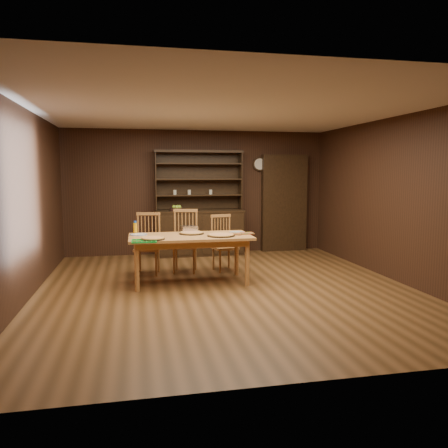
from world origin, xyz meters
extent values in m
plane|color=brown|center=(0.00, 0.00, 0.00)|extent=(6.00, 6.00, 0.00)
plane|color=silver|center=(0.00, 0.00, 2.60)|extent=(6.00, 6.00, 0.00)
plane|color=#311B0F|center=(0.00, 3.00, 1.30)|extent=(5.50, 0.00, 5.50)
plane|color=#311B0F|center=(0.00, -3.00, 1.30)|extent=(5.50, 0.00, 5.50)
plane|color=#311B0F|center=(-2.75, 0.00, 1.30)|extent=(0.00, 6.00, 6.00)
plane|color=#311B0F|center=(2.75, 0.00, 1.30)|extent=(0.00, 6.00, 6.00)
cube|color=black|center=(0.00, 2.74, 0.45)|extent=(1.80, 0.50, 0.90)
cube|color=black|center=(0.00, 2.74, 0.92)|extent=(1.84, 0.52, 0.04)
cube|color=black|center=(0.00, 2.97, 1.55)|extent=(1.80, 0.02, 1.20)
cube|color=black|center=(-0.89, 2.82, 1.55)|extent=(0.02, 0.32, 1.20)
cube|color=black|center=(0.89, 2.82, 1.55)|extent=(0.02, 0.32, 1.20)
cube|color=black|center=(0.00, 2.82, 2.15)|extent=(1.84, 0.34, 0.05)
cylinder|color=#B5B099|center=(-0.50, 2.82, 1.31)|extent=(0.07, 0.07, 0.10)
cylinder|color=#B5B099|center=(-0.20, 2.82, 1.31)|extent=(0.07, 0.07, 0.10)
cube|color=black|center=(1.90, 2.90, 1.05)|extent=(1.00, 0.18, 2.10)
cylinder|color=black|center=(1.35, 2.96, 1.90)|extent=(0.30, 0.04, 0.30)
cylinder|color=beige|center=(1.35, 2.94, 1.90)|extent=(0.24, 0.01, 0.24)
cube|color=#C77F45|center=(-0.48, 0.46, 0.73)|extent=(1.87, 0.94, 0.04)
cylinder|color=#C77F45|center=(-1.30, 0.10, 0.35)|extent=(0.07, 0.07, 0.71)
cylinder|color=#C77F45|center=(-1.30, 0.81, 0.35)|extent=(0.07, 0.07, 0.71)
cylinder|color=#C77F45|center=(0.35, 0.10, 0.35)|extent=(0.07, 0.07, 0.71)
cylinder|color=#C77F45|center=(0.35, 0.81, 0.35)|extent=(0.07, 0.07, 0.71)
cube|color=#B06B3C|center=(-1.12, 1.16, 0.44)|extent=(0.49, 0.48, 0.04)
cylinder|color=#B06B3C|center=(-1.31, 1.04, 0.21)|extent=(0.04, 0.04, 0.42)
cylinder|color=#B06B3C|center=(-1.25, 1.34, 0.21)|extent=(0.04, 0.04, 0.42)
cylinder|color=#B06B3C|center=(-0.99, 0.99, 0.21)|extent=(0.04, 0.04, 0.42)
cylinder|color=#B06B3C|center=(-0.93, 1.29, 0.21)|extent=(0.04, 0.04, 0.42)
cube|color=#B06B3C|center=(-1.09, 1.33, 1.02)|extent=(0.41, 0.11, 0.05)
cube|color=#B06B3C|center=(-0.48, 1.20, 0.46)|extent=(0.53, 0.51, 0.04)
cylinder|color=#B06B3C|center=(-0.68, 1.08, 0.22)|extent=(0.04, 0.04, 0.44)
cylinder|color=#B06B3C|center=(-0.61, 1.39, 0.22)|extent=(0.04, 0.04, 0.44)
cylinder|color=#B06B3C|center=(-0.35, 1.01, 0.22)|extent=(0.04, 0.04, 0.44)
cylinder|color=#B06B3C|center=(-0.28, 1.32, 0.22)|extent=(0.04, 0.04, 0.44)
cube|color=#B06B3C|center=(-0.44, 1.38, 1.06)|extent=(0.42, 0.13, 0.05)
cube|color=#B06B3C|center=(0.22, 1.19, 0.41)|extent=(0.48, 0.47, 0.04)
cylinder|color=#B06B3C|center=(0.10, 1.01, 0.20)|extent=(0.03, 0.03, 0.39)
cylinder|color=#B06B3C|center=(0.03, 1.29, 0.20)|extent=(0.03, 0.03, 0.39)
cylinder|color=#B06B3C|center=(0.40, 1.08, 0.20)|extent=(0.03, 0.03, 0.39)
cylinder|color=#B06B3C|center=(0.33, 1.36, 0.20)|extent=(0.03, 0.03, 0.39)
cube|color=#B06B3C|center=(0.18, 1.34, 0.96)|extent=(0.38, 0.12, 0.05)
cylinder|color=black|center=(-1.06, 0.15, 0.76)|extent=(0.35, 0.35, 0.01)
cylinder|color=tan|center=(-1.06, 0.15, 0.77)|extent=(0.32, 0.32, 0.02)
torus|color=#BD8143|center=(-1.06, 0.15, 0.77)|extent=(0.33, 0.33, 0.03)
cylinder|color=black|center=(-0.02, 0.28, 0.76)|extent=(0.42, 0.42, 0.01)
cylinder|color=tan|center=(-0.02, 0.28, 0.77)|extent=(0.39, 0.39, 0.02)
torus|color=#BD8143|center=(-0.02, 0.28, 0.77)|extent=(0.40, 0.40, 0.03)
cylinder|color=black|center=(-0.44, 0.62, 0.76)|extent=(0.39, 0.39, 0.01)
cylinder|color=tan|center=(-0.44, 0.62, 0.77)|extent=(0.36, 0.36, 0.02)
torus|color=#BD8143|center=(-0.44, 0.62, 0.77)|extent=(0.36, 0.36, 0.03)
cylinder|color=silver|center=(-1.26, 0.65, 0.76)|extent=(0.27, 0.27, 0.01)
torus|color=#314594|center=(-1.26, 0.65, 0.76)|extent=(0.27, 0.27, 0.01)
cylinder|color=silver|center=(0.29, 0.58, 0.76)|extent=(0.25, 0.25, 0.01)
torus|color=#314594|center=(0.29, 0.58, 0.76)|extent=(0.25, 0.25, 0.01)
cube|color=silver|center=(-0.46, 0.83, 0.80)|extent=(0.30, 0.24, 0.10)
cylinder|color=orange|center=(-1.31, 0.82, 0.84)|extent=(0.06, 0.06, 0.17)
cylinder|color=#1649B4|center=(-1.31, 0.82, 0.94)|extent=(0.04, 0.04, 0.03)
cube|color=#B41414|center=(0.43, 0.46, 0.76)|extent=(0.21, 0.21, 0.02)
cube|color=#B41414|center=(0.22, 0.42, 0.76)|extent=(0.28, 0.28, 0.02)
cylinder|color=black|center=(-0.48, 2.69, 0.97)|extent=(0.28, 0.28, 0.06)
sphere|color=#A3CD36|center=(-0.53, 2.69, 1.02)|extent=(0.08, 0.08, 0.08)
sphere|color=#A3CD36|center=(-0.45, 2.72, 1.02)|extent=(0.08, 0.08, 0.08)
sphere|color=#A3CD36|center=(-0.48, 2.64, 1.02)|extent=(0.08, 0.08, 0.08)
sphere|color=#A3CD36|center=(-0.42, 2.67, 1.02)|extent=(0.08, 0.08, 0.08)
camera|label=1|loc=(-1.30, -6.22, 1.73)|focal=35.00mm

